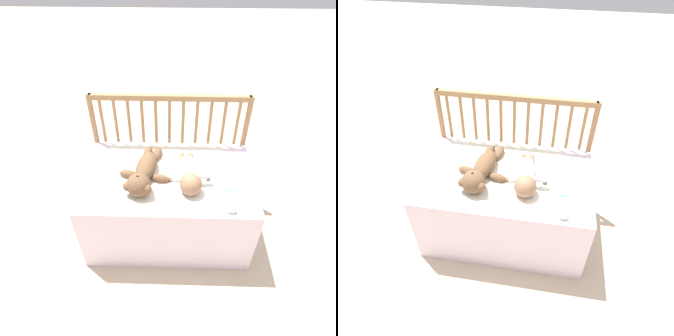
# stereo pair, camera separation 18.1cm
# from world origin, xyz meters

# --- Properties ---
(ground_plane) EXTENTS (12.00, 12.00, 0.00)m
(ground_plane) POSITION_xyz_m (0.00, 0.00, 0.00)
(ground_plane) COLOR #C6B293
(crib_mattress) EXTENTS (1.06, 0.65, 0.52)m
(crib_mattress) POSITION_xyz_m (0.00, 0.00, 0.26)
(crib_mattress) COLOR silver
(crib_mattress) RESTS_ON ground_plane
(crib_rail) EXTENTS (1.06, 0.04, 0.89)m
(crib_rail) POSITION_xyz_m (-0.00, 0.35, 0.62)
(crib_rail) COLOR #997047
(crib_rail) RESTS_ON ground_plane
(blanket) EXTENTS (0.78, 0.56, 0.01)m
(blanket) POSITION_xyz_m (-0.03, 0.02, 0.53)
(blanket) COLOR silver
(blanket) RESTS_ON crib_mattress
(teddy_bear) EXTENTS (0.32, 0.48, 0.14)m
(teddy_bear) POSITION_xyz_m (-0.14, -0.04, 0.58)
(teddy_bear) COLOR brown
(teddy_bear) RESTS_ON crib_mattress
(baby) EXTENTS (0.27, 0.40, 0.13)m
(baby) POSITION_xyz_m (0.13, -0.04, 0.58)
(baby) COLOR white
(baby) RESTS_ON crib_mattress
(baby_bottle) EXTENTS (0.05, 0.17, 0.05)m
(baby_bottle) POSITION_xyz_m (0.36, -0.21, 0.55)
(baby_bottle) COLOR white
(baby_bottle) RESTS_ON crib_mattress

